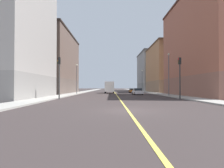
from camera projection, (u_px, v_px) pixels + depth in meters
name	position (u px, v px, depth m)	size (l,w,h in m)	color
ground_plane	(128.00, 110.00, 13.04)	(400.00, 400.00, 0.00)	#352C2C
sidewalk_left	(144.00, 92.00, 62.10)	(2.87, 168.00, 0.15)	#9E9B93
sidewalk_right	(85.00, 92.00, 61.97)	(2.87, 168.00, 0.15)	#9E9B93
lane_center_stripe	(114.00, 92.00, 62.03)	(0.16, 154.00, 0.01)	#E5D14C
building_left_near	(209.00, 46.00, 32.74)	(10.00, 22.70, 17.96)	brown
building_left_mid	(167.00, 69.00, 56.91)	(10.00, 18.45, 14.48)	#8F6B4F
building_left_far	(152.00, 72.00, 78.60)	(10.00, 19.66, 16.11)	slate
building_right_corner	(8.00, 22.00, 27.07)	(10.00, 15.41, 22.35)	gray
building_right_midblock	(53.00, 64.00, 47.60)	(10.00, 22.03, 15.34)	brown
traffic_light_left_near	(180.00, 72.00, 24.78)	(0.40, 0.32, 5.58)	#2D2D2D
traffic_light_right_near	(59.00, 72.00, 24.67)	(0.40, 0.32, 5.61)	#2D2D2D
street_lamp_left_near	(169.00, 70.00, 32.73)	(0.36, 0.36, 7.48)	#4C4C51
street_lamp_right_near	(77.00, 76.00, 42.82)	(0.36, 0.36, 6.80)	#4C4C51
street_lamp_left_far	(142.00, 78.00, 60.51)	(0.36, 0.36, 7.06)	#4C4C51
car_white	(137.00, 92.00, 39.72)	(1.95, 4.44, 1.38)	white
car_orange	(133.00, 91.00, 51.83)	(1.93, 4.10, 1.25)	orange
car_teal	(111.00, 89.00, 80.01)	(1.94, 4.37, 1.33)	#196670
box_truck	(110.00, 87.00, 49.43)	(2.47, 7.51, 3.01)	navy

